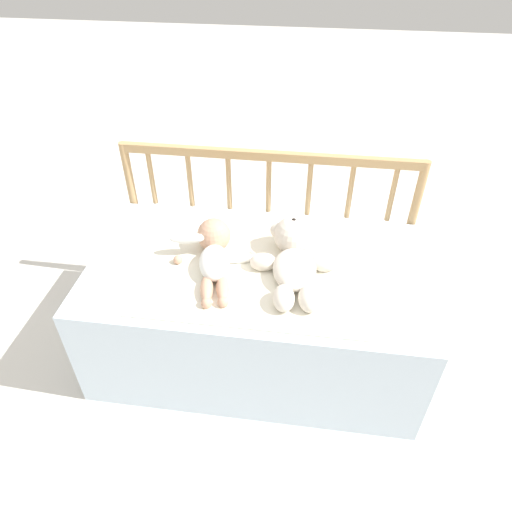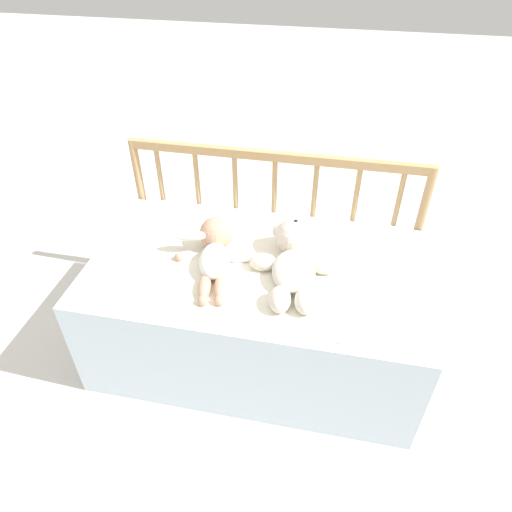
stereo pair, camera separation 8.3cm
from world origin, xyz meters
name	(u,v)px [view 2 (the right image)]	position (x,y,z in m)	size (l,w,h in m)	color
ground_plane	(257,347)	(0.00, 0.00, 0.00)	(12.00, 12.00, 0.00)	silver
crib_mattress	(257,309)	(0.00, 0.00, 0.23)	(1.27, 0.71, 0.47)	silver
crib_rail	(274,197)	(0.00, 0.38, 0.54)	(1.27, 0.04, 0.75)	tan
blanket	(255,274)	(0.00, -0.05, 0.47)	(0.83, 0.54, 0.01)	silver
teddy_bear	(294,258)	(0.14, 0.01, 0.52)	(0.33, 0.45, 0.15)	silver
baby	(215,251)	(-0.16, 0.00, 0.52)	(0.34, 0.41, 0.13)	white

